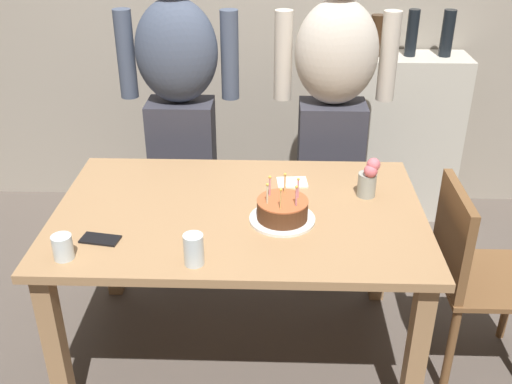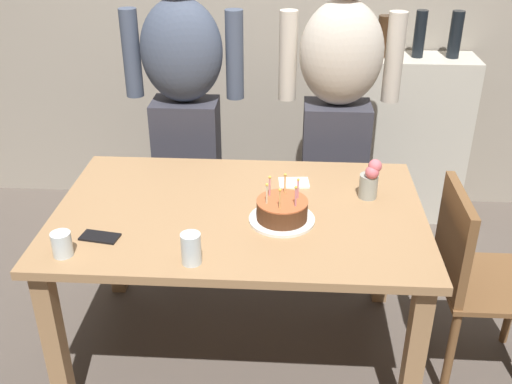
# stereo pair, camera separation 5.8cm
# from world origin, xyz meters

# --- Properties ---
(ground_plane) EXTENTS (10.00, 10.00, 0.00)m
(ground_plane) POSITION_xyz_m (0.00, 0.00, 0.00)
(ground_plane) COLOR #564C44
(dining_table) EXTENTS (1.50, 0.96, 0.74)m
(dining_table) POSITION_xyz_m (0.00, 0.00, 0.64)
(dining_table) COLOR #A37A51
(dining_table) RESTS_ON ground_plane
(birthday_cake) EXTENTS (0.26, 0.26, 0.18)m
(birthday_cake) POSITION_xyz_m (0.17, -0.08, 0.78)
(birthday_cake) COLOR white
(birthday_cake) RESTS_ON dining_table
(water_glass_near) EXTENTS (0.07, 0.07, 0.12)m
(water_glass_near) POSITION_xyz_m (-0.13, -0.38, 0.80)
(water_glass_near) COLOR silver
(water_glass_near) RESTS_ON dining_table
(water_glass_far) EXTENTS (0.07, 0.07, 0.09)m
(water_glass_far) POSITION_xyz_m (-0.60, -0.37, 0.79)
(water_glass_far) COLOR silver
(water_glass_far) RESTS_ON dining_table
(cell_phone) EXTENTS (0.15, 0.10, 0.01)m
(cell_phone) POSITION_xyz_m (-0.50, -0.24, 0.74)
(cell_phone) COLOR black
(cell_phone) RESTS_ON dining_table
(napkin_stack) EXTENTS (0.14, 0.11, 0.01)m
(napkin_stack) POSITION_xyz_m (0.22, 0.24, 0.74)
(napkin_stack) COLOR white
(napkin_stack) RESTS_ON dining_table
(flower_vase) EXTENTS (0.08, 0.09, 0.18)m
(flower_vase) POSITION_xyz_m (0.54, 0.13, 0.83)
(flower_vase) COLOR #999E93
(flower_vase) RESTS_ON dining_table
(person_man_bearded) EXTENTS (0.61, 0.27, 1.66)m
(person_man_bearded) POSITION_xyz_m (-0.35, 0.79, 0.87)
(person_man_bearded) COLOR #33333D
(person_man_bearded) RESTS_ON ground_plane
(person_woman_cardigan) EXTENTS (0.61, 0.27, 1.66)m
(person_woman_cardigan) POSITION_xyz_m (0.44, 0.79, 0.87)
(person_woman_cardigan) COLOR #33333D
(person_woman_cardigan) RESTS_ON ground_plane
(dining_chair) EXTENTS (0.42, 0.42, 0.87)m
(dining_chair) POSITION_xyz_m (0.96, -0.06, 0.52)
(dining_chair) COLOR brown
(dining_chair) RESTS_ON ground_plane
(shelf_cabinet) EXTENTS (0.70, 0.30, 1.28)m
(shelf_cabinet) POSITION_xyz_m (0.91, 1.33, 0.52)
(shelf_cabinet) COLOR beige
(shelf_cabinet) RESTS_ON ground_plane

